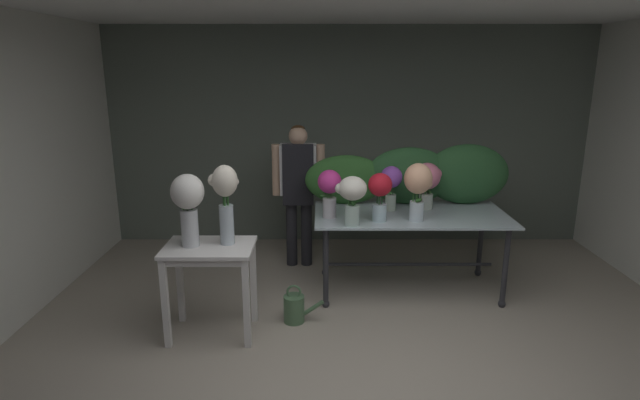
% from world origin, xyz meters
% --- Properties ---
extents(ground_plane, '(7.69, 7.69, 0.00)m').
position_xyz_m(ground_plane, '(0.00, 1.73, 0.00)').
color(ground_plane, '#9E9384').
extents(wall_back, '(5.92, 0.12, 2.62)m').
position_xyz_m(wall_back, '(0.00, 3.45, 1.31)').
color(wall_back, slate).
rests_on(wall_back, ground).
extents(wall_left, '(0.12, 3.57, 2.62)m').
position_xyz_m(wall_left, '(-2.96, 1.73, 1.31)').
color(wall_left, silver).
rests_on(wall_left, ground).
extents(ceiling_slab, '(6.04, 3.57, 0.12)m').
position_xyz_m(ceiling_slab, '(0.00, 1.73, 2.68)').
color(ceiling_slab, silver).
rests_on(ceiling_slab, wall_back).
extents(display_table_glass, '(1.83, 0.94, 0.80)m').
position_xyz_m(display_table_glass, '(0.52, 1.87, 0.67)').
color(display_table_glass, silver).
rests_on(display_table_glass, ground).
extents(side_table_white, '(0.71, 0.51, 0.77)m').
position_xyz_m(side_table_white, '(-1.24, 1.03, 0.65)').
color(side_table_white, white).
rests_on(side_table_white, ground).
extents(florist, '(0.57, 0.24, 1.55)m').
position_xyz_m(florist, '(-0.58, 2.54, 0.95)').
color(florist, '#232328').
rests_on(florist, ground).
extents(foliage_backdrop, '(2.05, 0.27, 0.61)m').
position_xyz_m(foliage_backdrop, '(0.61, 2.22, 1.08)').
color(foliage_backdrop, '#2D6028').
rests_on(foliage_backdrop, display_table_glass).
extents(vase_rosy_carnations, '(0.31, 0.26, 0.46)m').
position_xyz_m(vase_rosy_carnations, '(0.69, 2.04, 1.08)').
color(vase_rosy_carnations, silver).
rests_on(vase_rosy_carnations, display_table_glass).
extents(vase_magenta_snapdragons, '(0.22, 0.22, 0.45)m').
position_xyz_m(vase_magenta_snapdragons, '(-0.26, 1.74, 1.06)').
color(vase_magenta_snapdragons, silver).
rests_on(vase_magenta_snapdragons, display_table_glass).
extents(vase_violet_lilies, '(0.21, 0.21, 0.44)m').
position_xyz_m(vase_violet_lilies, '(0.33, 1.98, 1.07)').
color(vase_violet_lilies, silver).
rests_on(vase_violet_lilies, display_table_glass).
extents(vase_ivory_freesia, '(0.28, 0.25, 0.44)m').
position_xyz_m(vase_ivory_freesia, '(-0.07, 1.50, 1.07)').
color(vase_ivory_freesia, silver).
rests_on(vase_ivory_freesia, display_table_glass).
extents(vase_crimson_anemones, '(0.22, 0.22, 0.44)m').
position_xyz_m(vase_crimson_anemones, '(0.19, 1.63, 1.06)').
color(vase_crimson_anemones, silver).
rests_on(vase_crimson_anemones, display_table_glass).
extents(vase_peach_roses, '(0.25, 0.25, 0.53)m').
position_xyz_m(vase_peach_roses, '(0.53, 1.65, 1.12)').
color(vase_peach_roses, silver).
rests_on(vase_peach_roses, display_table_glass).
extents(vase_white_roses_tall, '(0.26, 0.26, 0.58)m').
position_xyz_m(vase_white_roses_tall, '(-1.38, 1.03, 1.12)').
color(vase_white_roses_tall, silver).
rests_on(vase_white_roses_tall, side_table_white).
extents(vase_cream_lisianthus_tall, '(0.25, 0.20, 0.64)m').
position_xyz_m(vase_cream_lisianthus_tall, '(-1.10, 1.09, 1.16)').
color(vase_cream_lisianthus_tall, silver).
rests_on(vase_cream_lisianthus_tall, side_table_white).
extents(watering_can, '(0.35, 0.18, 0.34)m').
position_xyz_m(watering_can, '(-0.57, 1.22, 0.13)').
color(watering_can, '#4C704C').
rests_on(watering_can, ground).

